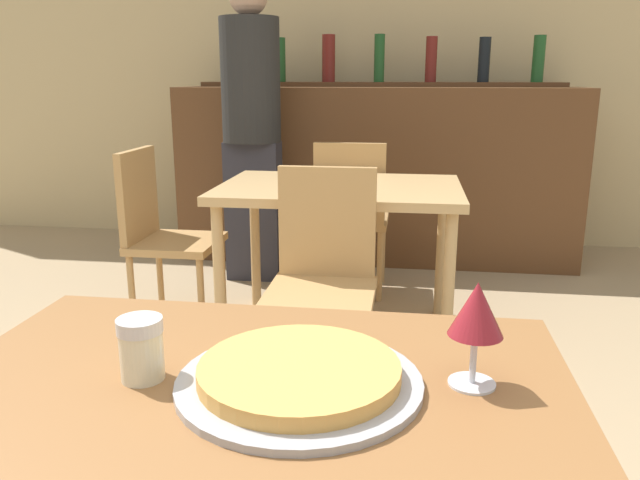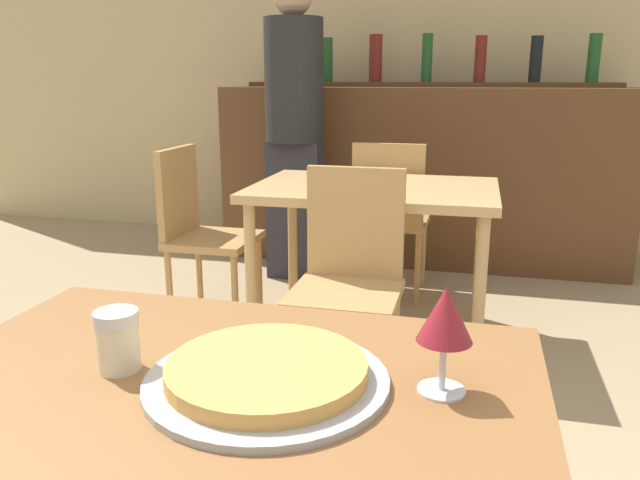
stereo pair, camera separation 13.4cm
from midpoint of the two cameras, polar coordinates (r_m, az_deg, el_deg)
The scene contains 12 objects.
wall_back at distance 4.67m, azimuth 11.03°, elevation 16.89°, with size 8.00×0.05×2.80m.
dining_table_near at distance 0.94m, azimuth -6.62°, elevation -19.80°, with size 0.96×0.80×0.76m.
dining_table_far at distance 2.87m, azimuth 6.31°, elevation 3.36°, with size 1.09×0.76×0.72m.
bar_counter at distance 4.21m, azimuth 10.07°, elevation 5.83°, with size 2.60×0.56×1.14m.
bar_back_shelf at distance 4.30m, azimuth 10.19°, elevation 14.73°, with size 2.39×0.24×0.34m.
chair_far_side_front at distance 2.37m, azimuth 4.36°, elevation -2.64°, with size 0.40×0.40×0.87m.
chair_far_side_back at distance 3.43m, azimuth 7.52°, elevation 2.69°, with size 0.40×0.40×0.87m.
chair_far_side_left at distance 3.14m, azimuth -9.88°, elevation 1.46°, with size 0.40×0.40×0.87m.
pizza_tray at distance 0.94m, azimuth -0.71°, elevation -12.26°, with size 0.36×0.36×0.04m.
cheese_shaker at distance 0.99m, azimuth -14.34°, elevation -8.95°, with size 0.07×0.07×0.10m.
person_standing at distance 3.71m, azimuth -1.32°, elevation 10.77°, with size 0.34×0.34×1.74m.
wine_glass at distance 0.91m, azimuth 15.59°, elevation -6.94°, with size 0.08×0.08×0.16m.
Camera 2 is at (0.35, -0.71, 1.20)m, focal length 35.00 mm.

